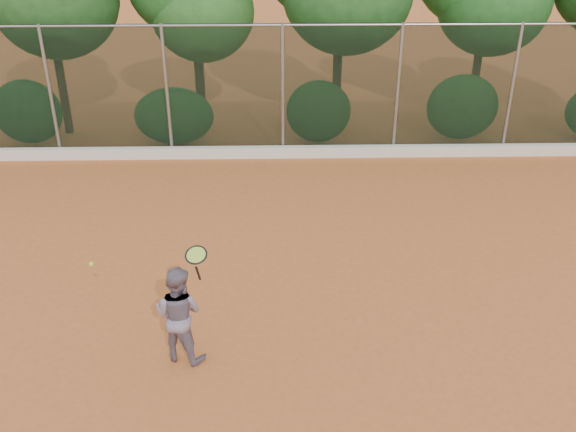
{
  "coord_description": "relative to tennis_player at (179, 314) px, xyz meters",
  "views": [
    {
      "loc": [
        -0.23,
        -9.25,
        6.62
      ],
      "look_at": [
        0.0,
        1.0,
        1.25
      ],
      "focal_mm": 40.0,
      "sensor_mm": 36.0,
      "label": 1
    }
  ],
  "objects": [
    {
      "name": "ground",
      "position": [
        1.71,
        1.31,
        -0.81
      ],
      "size": [
        80.0,
        80.0,
        0.0
      ],
      "primitive_type": "plane",
      "color": "#B25C2A",
      "rests_on": "ground"
    },
    {
      "name": "chainlink_fence",
      "position": [
        1.71,
        8.31,
        1.05
      ],
      "size": [
        24.09,
        0.09,
        3.5
      ],
      "color": "black",
      "rests_on": "ground"
    },
    {
      "name": "tennis_player",
      "position": [
        0.0,
        0.0,
        0.0
      ],
      "size": [
        0.95,
        0.84,
        1.61
      ],
      "primitive_type": "imported",
      "rotation": [
        0.0,
        0.0,
        2.79
      ],
      "color": "slate",
      "rests_on": "ground"
    },
    {
      "name": "tennis_ball_in_flight",
      "position": [
        -1.3,
        0.35,
        0.69
      ],
      "size": [
        0.07,
        0.07,
        0.07
      ],
      "color": "#CCDA31",
      "rests_on": "ground"
    },
    {
      "name": "tennis_racket",
      "position": [
        0.34,
        -0.07,
        1.04
      ],
      "size": [
        0.37,
        0.35,
        0.59
      ],
      "color": "black",
      "rests_on": "ground"
    },
    {
      "name": "concrete_curb",
      "position": [
        1.71,
        8.13,
        -0.66
      ],
      "size": [
        24.0,
        0.2,
        0.3
      ],
      "primitive_type": "cube",
      "color": "silver",
      "rests_on": "ground"
    }
  ]
}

